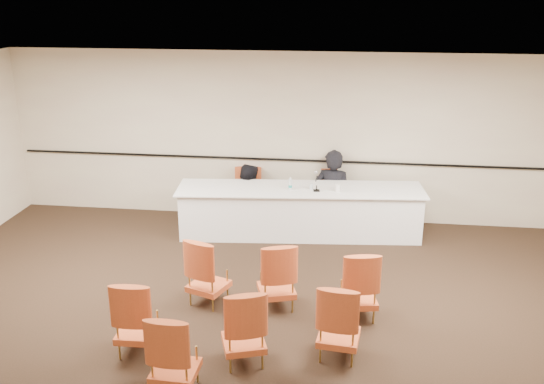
{
  "coord_description": "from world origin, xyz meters",
  "views": [
    {
      "loc": [
        1.09,
        -6.39,
        4.08
      ],
      "look_at": [
        -0.07,
        2.6,
        0.95
      ],
      "focal_mm": 40.0,
      "sensor_mm": 36.0,
      "label": 1
    }
  ],
  "objects": [
    {
      "name": "floor",
      "position": [
        0.0,
        0.0,
        0.0
      ],
      "size": [
        10.0,
        10.0,
        0.0
      ],
      "primitive_type": "plane",
      "color": "black",
      "rests_on": "ground"
    },
    {
      "name": "ceiling",
      "position": [
        0.0,
        0.0,
        3.0
      ],
      "size": [
        10.0,
        10.0,
        0.0
      ],
      "primitive_type": "plane",
      "rotation": [
        3.14,
        0.0,
        0.0
      ],
      "color": "white",
      "rests_on": "ground"
    },
    {
      "name": "wall_back",
      "position": [
        0.0,
        4.0,
        1.5
      ],
      "size": [
        10.0,
        0.04,
        3.0
      ],
      "primitive_type": "cube",
      "color": "beige",
      "rests_on": "ground"
    },
    {
      "name": "wall_rail",
      "position": [
        0.0,
        3.96,
        1.1
      ],
      "size": [
        9.8,
        0.04,
        0.03
      ],
      "primitive_type": "cube",
      "color": "black",
      "rests_on": "wall_back"
    },
    {
      "name": "panel_table",
      "position": [
        0.33,
        3.2,
        0.41
      ],
      "size": [
        4.2,
        1.32,
        0.83
      ],
      "primitive_type": null,
      "rotation": [
        0.0,
        0.0,
        0.09
      ],
      "color": "white",
      "rests_on": "ground"
    },
    {
      "name": "panelist_main",
      "position": [
        0.86,
        3.85,
        0.42
      ],
      "size": [
        0.74,
        0.55,
        1.84
      ],
      "primitive_type": "imported",
      "rotation": [
        0.0,
        0.0,
        2.97
      ],
      "color": "black",
      "rests_on": "ground"
    },
    {
      "name": "panelist_main_chair",
      "position": [
        0.86,
        3.85,
        0.47
      ],
      "size": [
        0.54,
        0.54,
        0.95
      ],
      "primitive_type": null,
      "rotation": [
        0.0,
        0.0,
        0.09
      ],
      "color": "#AB431E",
      "rests_on": "ground"
    },
    {
      "name": "panelist_second",
      "position": [
        -0.66,
        3.71,
        0.27
      ],
      "size": [
        0.85,
        0.71,
        1.59
      ],
      "primitive_type": "imported",
      "rotation": [
        0.0,
        0.0,
        3.0
      ],
      "color": "black",
      "rests_on": "ground"
    },
    {
      "name": "panelist_second_chair",
      "position": [
        -0.66,
        3.71,
        0.47
      ],
      "size": [
        0.54,
        0.54,
        0.95
      ],
      "primitive_type": null,
      "rotation": [
        0.0,
        0.0,
        0.09
      ],
      "color": "#AB431E",
      "rests_on": "ground"
    },
    {
      "name": "papers",
      "position": [
        0.8,
        3.23,
        0.83
      ],
      "size": [
        0.33,
        0.26,
        0.0
      ],
      "primitive_type": "cube",
      "rotation": [
        0.0,
        0.0,
        -0.14
      ],
      "color": "white",
      "rests_on": "panel_table"
    },
    {
      "name": "microphone",
      "position": [
        0.61,
        3.09,
        0.98
      ],
      "size": [
        0.14,
        0.24,
        0.31
      ],
      "primitive_type": null,
      "rotation": [
        0.0,
        0.0,
        0.15
      ],
      "color": "black",
      "rests_on": "panel_table"
    },
    {
      "name": "water_bottle",
      "position": [
        0.17,
        3.12,
        0.93
      ],
      "size": [
        0.08,
        0.08,
        0.21
      ],
      "primitive_type": null,
      "rotation": [
        0.0,
        0.0,
        -0.34
      ],
      "color": "teal",
      "rests_on": "panel_table"
    },
    {
      "name": "drinking_glass",
      "position": [
        0.52,
        3.18,
        0.88
      ],
      "size": [
        0.07,
        0.07,
        0.1
      ],
      "primitive_type": "cylinder",
      "rotation": [
        0.0,
        0.0,
        0.05
      ],
      "color": "silver",
      "rests_on": "panel_table"
    },
    {
      "name": "coffee_cup",
      "position": [
        0.96,
        3.1,
        0.9
      ],
      "size": [
        0.1,
        0.1,
        0.14
      ],
      "primitive_type": "cylinder",
      "rotation": [
        0.0,
        0.0,
        -0.18
      ],
      "color": "white",
      "rests_on": "panel_table"
    },
    {
      "name": "aud_chair_front_left",
      "position": [
        -0.68,
        0.69,
        0.47
      ],
      "size": [
        0.65,
        0.65,
        0.95
      ],
      "primitive_type": null,
      "rotation": [
        0.0,
        0.0,
        -0.36
      ],
      "color": "#AB431E",
      "rests_on": "ground"
    },
    {
      "name": "aud_chair_front_mid",
      "position": [
        0.24,
        0.69,
        0.47
      ],
      "size": [
        0.62,
        0.62,
        0.95
      ],
      "primitive_type": null,
      "rotation": [
        0.0,
        0.0,
        0.3
      ],
      "color": "#AB431E",
      "rests_on": "ground"
    },
    {
      "name": "aud_chair_front_right",
      "position": [
        1.3,
        0.57,
        0.47
      ],
      "size": [
        0.58,
        0.58,
        0.95
      ],
      "primitive_type": null,
      "rotation": [
        0.0,
        0.0,
        0.18
      ],
      "color": "#AB431E",
      "rests_on": "ground"
    },
    {
      "name": "aud_chair_back_left",
      "position": [
        -1.22,
        -0.54,
        0.47
      ],
      "size": [
        0.52,
        0.52,
        0.95
      ],
      "primitive_type": null,
      "rotation": [
        0.0,
        0.0,
        0.04
      ],
      "color": "#AB431E",
      "rests_on": "ground"
    },
    {
      "name": "aud_chair_back_mid",
      "position": [
        0.02,
        -0.59,
        0.47
      ],
      "size": [
        0.63,
        0.63,
        0.95
      ],
      "primitive_type": null,
      "rotation": [
        0.0,
        0.0,
        0.33
      ],
      "color": "#AB431E",
      "rests_on": "ground"
    },
    {
      "name": "aud_chair_back_right",
      "position": [
        1.08,
        -0.34,
        0.47
      ],
      "size": [
        0.55,
        0.55,
        0.95
      ],
      "primitive_type": null,
      "rotation": [
        0.0,
        0.0,
        -0.11
      ],
      "color": "#AB431E",
      "rests_on": "ground"
    },
    {
      "name": "aud_chair_extra",
      "position": [
        -0.6,
        -1.19,
        0.47
      ],
      "size": [
        0.52,
        0.52,
        0.95
      ],
      "primitive_type": null,
      "rotation": [
        0.0,
        0.0,
        -0.04
      ],
      "color": "#AB431E",
      "rests_on": "ground"
    }
  ]
}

